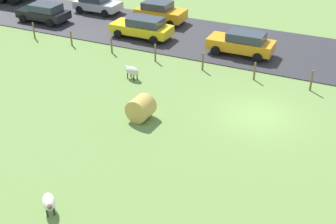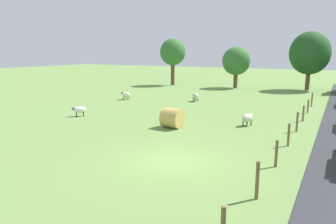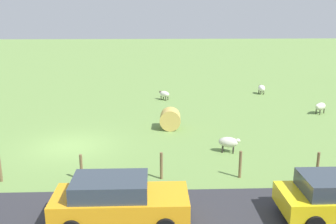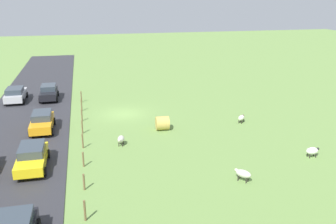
{
  "view_description": "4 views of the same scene",
  "coord_description": "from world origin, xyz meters",
  "px_view_note": "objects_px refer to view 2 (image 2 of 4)",
  "views": [
    {
      "loc": [
        -20.31,
        -4.33,
        11.84
      ],
      "look_at": [
        -3.17,
        3.69,
        0.98
      ],
      "focal_mm": 48.03,
      "sensor_mm": 36.0,
      "label": 1
    },
    {
      "loc": [
        6.2,
        -11.7,
        4.69
      ],
      "look_at": [
        -3.23,
        5.55,
        0.93
      ],
      "focal_mm": 33.9,
      "sensor_mm": 36.0,
      "label": 2
    },
    {
      "loc": [
        18.69,
        4.43,
        6.82
      ],
      "look_at": [
        -3.2,
        5.25,
        0.95
      ],
      "focal_mm": 40.09,
      "sensor_mm": 36.0,
      "label": 3
    },
    {
      "loc": [
        3.69,
        35.54,
        11.53
      ],
      "look_at": [
        -3.5,
        4.71,
        1.4
      ],
      "focal_mm": 39.35,
      "sensor_mm": 36.0,
      "label": 4
    }
  ],
  "objects_px": {
    "sheep_2": "(247,118)",
    "tree_0": "(236,61)",
    "sheep_1": "(195,96)",
    "sheep_0": "(126,95)",
    "hay_bale_0": "(172,118)",
    "sheep_3": "(79,110)",
    "tree_2": "(310,53)",
    "tree_1": "(173,52)"
  },
  "relations": [
    {
      "from": "sheep_1",
      "to": "tree_2",
      "type": "bearing_deg",
      "value": 60.28
    },
    {
      "from": "sheep_1",
      "to": "tree_1",
      "type": "height_order",
      "value": "tree_1"
    },
    {
      "from": "sheep_2",
      "to": "hay_bale_0",
      "type": "distance_m",
      "value": 4.84
    },
    {
      "from": "hay_bale_0",
      "to": "sheep_1",
      "type": "bearing_deg",
      "value": 106.19
    },
    {
      "from": "sheep_3",
      "to": "tree_2",
      "type": "bearing_deg",
      "value": 62.85
    },
    {
      "from": "sheep_1",
      "to": "hay_bale_0",
      "type": "height_order",
      "value": "hay_bale_0"
    },
    {
      "from": "hay_bale_0",
      "to": "tree_2",
      "type": "xyz_separation_m",
      "value": [
        5.41,
        25.3,
        3.88
      ]
    },
    {
      "from": "sheep_3",
      "to": "tree_2",
      "type": "height_order",
      "value": "tree_2"
    },
    {
      "from": "sheep_3",
      "to": "hay_bale_0",
      "type": "bearing_deg",
      "value": 1.06
    },
    {
      "from": "sheep_2",
      "to": "sheep_1",
      "type": "bearing_deg",
      "value": 132.25
    },
    {
      "from": "sheep_1",
      "to": "tree_2",
      "type": "relative_size",
      "value": 0.16
    },
    {
      "from": "sheep_3",
      "to": "hay_bale_0",
      "type": "xyz_separation_m",
      "value": [
        7.63,
        0.14,
        0.13
      ]
    },
    {
      "from": "sheep_3",
      "to": "hay_bale_0",
      "type": "relative_size",
      "value": 0.8
    },
    {
      "from": "sheep_1",
      "to": "hay_bale_0",
      "type": "relative_size",
      "value": 0.92
    },
    {
      "from": "sheep_3",
      "to": "tree_1",
      "type": "distance_m",
      "value": 23.67
    },
    {
      "from": "sheep_0",
      "to": "sheep_1",
      "type": "xyz_separation_m",
      "value": [
        6.53,
        2.26,
        0.02
      ]
    },
    {
      "from": "sheep_0",
      "to": "tree_1",
      "type": "height_order",
      "value": "tree_1"
    },
    {
      "from": "sheep_0",
      "to": "hay_bale_0",
      "type": "relative_size",
      "value": 0.84
    },
    {
      "from": "sheep_0",
      "to": "hay_bale_0",
      "type": "distance_m",
      "value": 12.62
    },
    {
      "from": "hay_bale_0",
      "to": "tree_2",
      "type": "bearing_deg",
      "value": 77.93
    },
    {
      "from": "sheep_2",
      "to": "tree_1",
      "type": "relative_size",
      "value": 0.17
    },
    {
      "from": "sheep_0",
      "to": "tree_1",
      "type": "relative_size",
      "value": 0.16
    },
    {
      "from": "tree_1",
      "to": "tree_2",
      "type": "distance_m",
      "value": 17.58
    },
    {
      "from": "sheep_0",
      "to": "sheep_2",
      "type": "relative_size",
      "value": 0.92
    },
    {
      "from": "tree_0",
      "to": "tree_1",
      "type": "height_order",
      "value": "tree_1"
    },
    {
      "from": "tree_1",
      "to": "tree_2",
      "type": "relative_size",
      "value": 0.92
    },
    {
      "from": "sheep_0",
      "to": "tree_1",
      "type": "bearing_deg",
      "value": 99.43
    },
    {
      "from": "tree_1",
      "to": "sheep_1",
      "type": "bearing_deg",
      "value": -53.93
    },
    {
      "from": "sheep_0",
      "to": "sheep_1",
      "type": "bearing_deg",
      "value": 19.11
    },
    {
      "from": "sheep_2",
      "to": "sheep_3",
      "type": "xyz_separation_m",
      "value": [
        -11.62,
        -2.88,
        -0.04
      ]
    },
    {
      "from": "tree_1",
      "to": "tree_2",
      "type": "height_order",
      "value": "tree_2"
    },
    {
      "from": "tree_0",
      "to": "tree_1",
      "type": "relative_size",
      "value": 0.82
    },
    {
      "from": "sheep_2",
      "to": "sheep_3",
      "type": "height_order",
      "value": "sheep_2"
    },
    {
      "from": "sheep_1",
      "to": "sheep_2",
      "type": "relative_size",
      "value": 1.01
    },
    {
      "from": "sheep_2",
      "to": "hay_bale_0",
      "type": "bearing_deg",
      "value": -145.47
    },
    {
      "from": "sheep_1",
      "to": "tree_2",
      "type": "xyz_separation_m",
      "value": [
        8.46,
        14.81,
        3.97
      ]
    },
    {
      "from": "sheep_2",
      "to": "tree_0",
      "type": "bearing_deg",
      "value": 108.83
    },
    {
      "from": "tree_2",
      "to": "sheep_0",
      "type": "bearing_deg",
      "value": -131.27
    },
    {
      "from": "tree_0",
      "to": "sheep_1",
      "type": "bearing_deg",
      "value": -89.66
    },
    {
      "from": "sheep_1",
      "to": "sheep_3",
      "type": "height_order",
      "value": "sheep_1"
    },
    {
      "from": "sheep_0",
      "to": "tree_1",
      "type": "xyz_separation_m",
      "value": [
        -2.42,
        14.54,
        4.09
      ]
    },
    {
      "from": "sheep_0",
      "to": "tree_0",
      "type": "distance_m",
      "value": 16.93
    }
  ]
}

